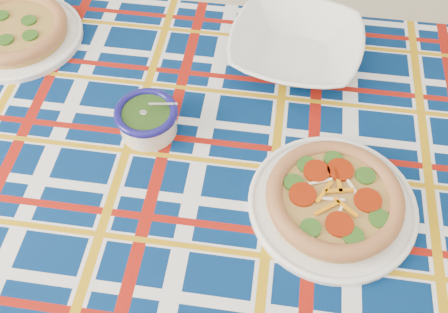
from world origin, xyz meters
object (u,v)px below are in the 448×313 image
(pesto_bowl, at_px, (147,118))
(serving_bowl, at_px, (295,48))
(main_focaccia_plate, at_px, (334,198))
(dining_table, at_px, (233,205))

(pesto_bowl, bearing_deg, serving_bowl, 46.77)
(pesto_bowl, distance_m, serving_bowl, 0.39)
(main_focaccia_plate, xyz_separation_m, serving_bowl, (-0.13, 0.38, 0.01))
(main_focaccia_plate, height_order, pesto_bowl, pesto_bowl)
(dining_table, relative_size, serving_bowl, 6.00)
(pesto_bowl, relative_size, serving_bowl, 0.43)
(dining_table, xyz_separation_m, main_focaccia_plate, (0.20, -0.01, 0.12))
(serving_bowl, bearing_deg, dining_table, -99.22)
(dining_table, distance_m, pesto_bowl, 0.26)
(dining_table, xyz_separation_m, pesto_bowl, (-0.21, 0.09, 0.12))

